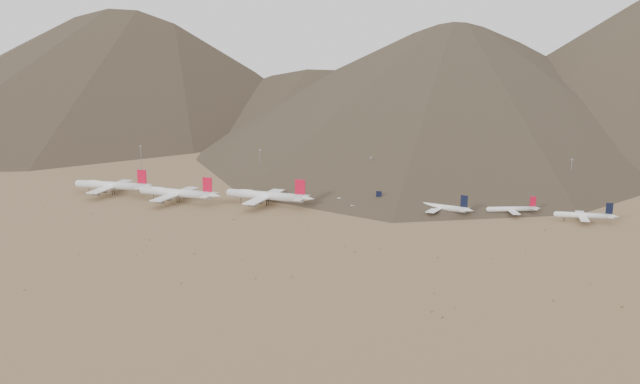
% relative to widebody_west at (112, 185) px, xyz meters
% --- Properties ---
extents(ground, '(3000.00, 3000.00, 0.00)m').
position_rel_widebody_west_xyz_m(ground, '(137.17, -34.88, -7.08)').
color(ground, olive).
rests_on(ground, ground).
extents(mountain_ridge, '(4400.00, 1000.00, 300.00)m').
position_rel_widebody_west_xyz_m(mountain_ridge, '(137.17, 865.12, 142.92)').
color(mountain_ridge, '#463B2A').
rests_on(mountain_ridge, ground).
extents(widebody_west, '(69.19, 52.98, 20.54)m').
position_rel_widebody_west_xyz_m(widebody_west, '(0.00, 0.00, 0.00)').
color(widebody_west, white).
rests_on(widebody_west, ground).
extents(widebody_centre, '(68.44, 53.14, 20.39)m').
position_rel_widebody_west_xyz_m(widebody_centre, '(60.54, -13.24, -0.05)').
color(widebody_centre, white).
rests_on(widebody_centre, ground).
extents(widebody_east, '(69.79, 54.13, 20.78)m').
position_rel_widebody_west_xyz_m(widebody_east, '(127.84, -7.02, 0.08)').
color(widebody_east, white).
rests_on(widebody_east, ground).
extents(narrowbody_a, '(37.15, 26.68, 12.25)m').
position_rel_widebody_west_xyz_m(narrowbody_a, '(195.23, 4.52, -3.11)').
color(narrowbody_a, white).
rests_on(narrowbody_a, ground).
extents(narrowbody_b, '(44.25, 32.82, 15.03)m').
position_rel_widebody_west_xyz_m(narrowbody_b, '(253.06, -4.33, -2.20)').
color(narrowbody_b, white).
rests_on(narrowbody_b, ground).
extents(narrowbody_c, '(37.20, 27.63, 12.67)m').
position_rel_widebody_west_xyz_m(narrowbody_c, '(301.14, 5.22, -2.97)').
color(narrowbody_c, white).
rests_on(narrowbody_c, ground).
extents(narrowbody_d, '(41.13, 29.41, 13.57)m').
position_rel_widebody_west_xyz_m(narrowbody_d, '(346.98, -3.57, -2.68)').
color(narrowbody_d, white).
rests_on(narrowbody_d, ground).
extents(control_tower, '(8.00, 8.00, 12.00)m').
position_rel_widebody_west_xyz_m(control_tower, '(167.17, 85.12, -1.76)').
color(control_tower, gray).
rests_on(control_tower, ground).
extents(mast_far_west, '(2.00, 0.60, 25.70)m').
position_rel_widebody_west_xyz_m(mast_far_west, '(-18.62, 84.23, 7.12)').
color(mast_far_west, gray).
rests_on(mast_far_west, ground).
extents(mast_west, '(2.00, 0.60, 25.70)m').
position_rel_widebody_west_xyz_m(mast_west, '(92.24, 86.33, 7.12)').
color(mast_west, gray).
rests_on(mast_west, ground).
extents(mast_centre, '(2.00, 0.60, 25.70)m').
position_rel_widebody_west_xyz_m(mast_centre, '(191.06, 70.69, 7.12)').
color(mast_centre, gray).
rests_on(mast_centre, ground).
extents(mast_east, '(2.00, 0.60, 25.70)m').
position_rel_widebody_west_xyz_m(mast_east, '(265.82, 104.14, 7.12)').
color(mast_east, gray).
rests_on(mast_east, ground).
extents(mast_far_east, '(2.00, 0.60, 25.70)m').
position_rel_widebody_west_xyz_m(mast_far_east, '(347.02, 98.52, 7.12)').
color(mast_far_east, gray).
rests_on(mast_far_east, ground).
extents(desert_scrub, '(427.20, 174.90, 0.85)m').
position_rel_widebody_west_xyz_m(desert_scrub, '(155.09, -130.84, -6.77)').
color(desert_scrub, olive).
rests_on(desert_scrub, ground).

